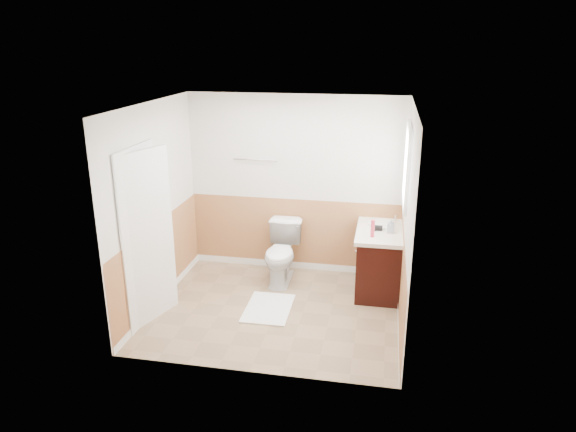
% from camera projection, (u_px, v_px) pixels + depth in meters
% --- Properties ---
extents(floor, '(3.00, 3.00, 0.00)m').
position_uv_depth(floor, '(276.00, 310.00, 6.50)').
color(floor, '#8C7051').
rests_on(floor, ground).
extents(ceiling, '(3.00, 3.00, 0.00)m').
position_uv_depth(ceiling, '(275.00, 105.00, 5.70)').
color(ceiling, white).
rests_on(ceiling, floor).
extents(wall_back, '(3.00, 0.00, 3.00)m').
position_uv_depth(wall_back, '(295.00, 185.00, 7.31)').
color(wall_back, silver).
rests_on(wall_back, floor).
extents(wall_front, '(3.00, 0.00, 3.00)m').
position_uv_depth(wall_front, '(246.00, 257.00, 4.89)').
color(wall_front, silver).
rests_on(wall_front, floor).
extents(wall_left, '(0.00, 3.00, 3.00)m').
position_uv_depth(wall_left, '(155.00, 207.00, 6.37)').
color(wall_left, silver).
rests_on(wall_left, floor).
extents(wall_right, '(0.00, 3.00, 3.00)m').
position_uv_depth(wall_right, '(407.00, 222.00, 5.83)').
color(wall_right, silver).
rests_on(wall_right, floor).
extents(wainscot_back, '(3.00, 0.00, 3.00)m').
position_uv_depth(wainscot_back, '(295.00, 236.00, 7.54)').
color(wainscot_back, '#BB7E4B').
rests_on(wainscot_back, floor).
extents(wainscot_front, '(3.00, 0.00, 3.00)m').
position_uv_depth(wainscot_front, '(249.00, 327.00, 5.14)').
color(wainscot_front, '#BB7E4B').
rests_on(wainscot_front, floor).
extents(wainscot_left, '(0.00, 2.60, 2.60)m').
position_uv_depth(wainscot_left, '(160.00, 264.00, 6.60)').
color(wainscot_left, '#BB7E4B').
rests_on(wainscot_left, floor).
extents(wainscot_right, '(0.00, 2.60, 2.60)m').
position_uv_depth(wainscot_right, '(402.00, 283.00, 6.08)').
color(wainscot_right, '#BB7E4B').
rests_on(wainscot_right, floor).
extents(toilet, '(0.46, 0.80, 0.81)m').
position_uv_depth(toilet, '(282.00, 253.00, 7.17)').
color(toilet, white).
rests_on(toilet, floor).
extents(bath_mat, '(0.56, 0.81, 0.02)m').
position_uv_depth(bath_mat, '(268.00, 308.00, 6.52)').
color(bath_mat, white).
rests_on(bath_mat, floor).
extents(vanity_cabinet, '(0.55, 1.10, 0.80)m').
position_uv_depth(vanity_cabinet, '(379.00, 260.00, 6.95)').
color(vanity_cabinet, black).
rests_on(vanity_cabinet, floor).
extents(vanity_knob_left, '(0.03, 0.03, 0.03)m').
position_uv_depth(vanity_knob_left, '(356.00, 251.00, 6.87)').
color(vanity_knob_left, '#B5B4BB').
rests_on(vanity_knob_left, vanity_cabinet).
extents(vanity_knob_right, '(0.03, 0.03, 0.03)m').
position_uv_depth(vanity_knob_right, '(357.00, 245.00, 7.05)').
color(vanity_knob_right, silver).
rests_on(vanity_knob_right, vanity_cabinet).
extents(countertop, '(0.60, 1.15, 0.05)m').
position_uv_depth(countertop, '(380.00, 230.00, 6.82)').
color(countertop, silver).
rests_on(countertop, vanity_cabinet).
extents(sink_basin, '(0.36, 0.36, 0.02)m').
position_uv_depth(sink_basin, '(381.00, 224.00, 6.95)').
color(sink_basin, white).
rests_on(sink_basin, countertop).
extents(faucet, '(0.02, 0.02, 0.14)m').
position_uv_depth(faucet, '(395.00, 220.00, 6.90)').
color(faucet, silver).
rests_on(faucet, countertop).
extents(lotion_bottle, '(0.05, 0.05, 0.22)m').
position_uv_depth(lotion_bottle, '(373.00, 229.00, 6.48)').
color(lotion_bottle, '#D3364F').
rests_on(lotion_bottle, countertop).
extents(soap_dispenser, '(0.09, 0.09, 0.19)m').
position_uv_depth(soap_dispenser, '(391.00, 226.00, 6.64)').
color(soap_dispenser, '#989FAC').
rests_on(soap_dispenser, countertop).
extents(hair_dryer_body, '(0.14, 0.07, 0.07)m').
position_uv_depth(hair_dryer_body, '(377.00, 228.00, 6.73)').
color(hair_dryer_body, black).
rests_on(hair_dryer_body, countertop).
extents(hair_dryer_handle, '(0.03, 0.03, 0.07)m').
position_uv_depth(hair_dryer_handle, '(374.00, 231.00, 6.72)').
color(hair_dryer_handle, black).
rests_on(hair_dryer_handle, countertop).
extents(mirror_panel, '(0.02, 0.35, 0.90)m').
position_uv_depth(mirror_panel, '(405.00, 172.00, 6.77)').
color(mirror_panel, silver).
rests_on(mirror_panel, wall_right).
extents(window_frame, '(0.04, 0.80, 1.00)m').
position_uv_depth(window_frame, '(407.00, 166.00, 6.23)').
color(window_frame, white).
rests_on(window_frame, wall_right).
extents(window_glass, '(0.01, 0.70, 0.90)m').
position_uv_depth(window_glass, '(408.00, 166.00, 6.22)').
color(window_glass, white).
rests_on(window_glass, wall_right).
extents(door, '(0.29, 0.78, 2.04)m').
position_uv_depth(door, '(148.00, 238.00, 6.00)').
color(door, white).
rests_on(door, wall_left).
extents(door_frame, '(0.02, 0.92, 2.10)m').
position_uv_depth(door_frame, '(142.00, 237.00, 6.01)').
color(door_frame, white).
rests_on(door_frame, wall_left).
extents(door_knob, '(0.06, 0.06, 0.06)m').
position_uv_depth(door_knob, '(165.00, 234.00, 6.32)').
color(door_knob, silver).
rests_on(door_knob, door).
extents(towel_bar, '(0.62, 0.02, 0.02)m').
position_uv_depth(towel_bar, '(255.00, 160.00, 7.25)').
color(towel_bar, silver).
rests_on(towel_bar, wall_back).
extents(tp_holder_bar, '(0.14, 0.02, 0.02)m').
position_uv_depth(tp_holder_bar, '(287.00, 224.00, 7.44)').
color(tp_holder_bar, silver).
rests_on(tp_holder_bar, wall_back).
extents(tp_roll, '(0.10, 0.11, 0.11)m').
position_uv_depth(tp_roll, '(287.00, 224.00, 7.44)').
color(tp_roll, white).
rests_on(tp_roll, tp_holder_bar).
extents(tp_sheet, '(0.10, 0.01, 0.16)m').
position_uv_depth(tp_sheet, '(287.00, 231.00, 7.47)').
color(tp_sheet, white).
rests_on(tp_sheet, tp_roll).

